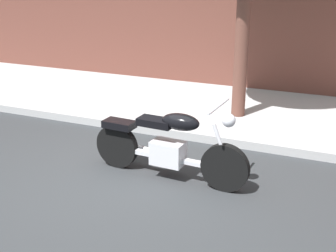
% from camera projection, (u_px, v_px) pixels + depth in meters
% --- Properties ---
extents(ground_plane, '(60.00, 60.00, 0.00)m').
position_uv_depth(ground_plane, '(133.00, 179.00, 6.00)').
color(ground_plane, '#303335').
extents(sidewalk, '(19.07, 3.17, 0.14)m').
position_uv_depth(sidewalk, '(207.00, 108.00, 8.74)').
color(sidewalk, '#AEAEAE').
rests_on(sidewalk, ground).
extents(motorcycle, '(2.24, 0.70, 1.13)m').
position_uv_depth(motorcycle, '(168.00, 145.00, 5.89)').
color(motorcycle, black).
rests_on(motorcycle, ground).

